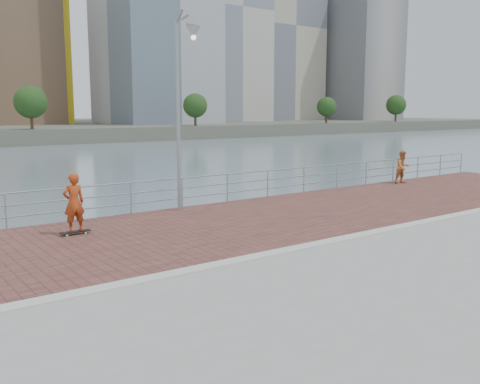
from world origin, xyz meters
TOP-DOWN VIEW (x-y plane):
  - water at (0.00, 0.00)m, footprint 400.00×400.00m
  - seawall at (0.00, -5.00)m, footprint 40.00×24.00m
  - brick_lane at (0.00, 3.60)m, footprint 40.00×6.80m
  - curb at (0.00, 0.00)m, footprint 40.00×0.40m
  - guardrail at (0.00, 7.00)m, footprint 39.06×0.06m
  - street_lamp at (0.63, 6.02)m, footprint 0.48×1.41m
  - skateboard at (-3.72, 5.01)m, footprint 0.87×0.24m
  - skateboarder at (-3.72, 5.01)m, footprint 0.63×0.42m
  - bystander at (12.98, 6.15)m, footprint 0.89×0.76m
  - skyline at (30.57, 104.26)m, footprint 233.00×41.00m
  - shoreline_trees at (24.00, 77.00)m, footprint 169.95×5.07m

SIDE VIEW (x-z plane):
  - water at x=0.00m, z-range -2.00..-2.00m
  - seawall at x=0.00m, z-range -2.00..0.00m
  - brick_lane at x=0.00m, z-range 0.00..0.02m
  - curb at x=0.00m, z-range 0.00..0.06m
  - skateboard at x=-3.72m, z-range 0.05..0.15m
  - guardrail at x=0.00m, z-range 0.13..1.25m
  - bystander at x=12.98m, z-range 0.02..1.62m
  - skateboarder at x=-3.72m, z-range 0.10..1.81m
  - shoreline_trees at x=24.00m, z-range 1.00..7.77m
  - street_lamp at x=0.63m, z-range 1.40..8.02m
  - skyline at x=30.57m, z-range -7.40..56.04m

